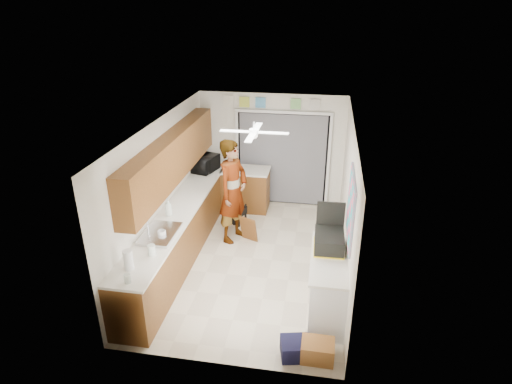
{
  "coord_description": "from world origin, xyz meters",
  "views": [
    {
      "loc": [
        1.16,
        -6.5,
        4.31
      ],
      "look_at": [
        0.0,
        0.4,
        1.15
      ],
      "focal_mm": 30.0,
      "sensor_mm": 36.0,
      "label": 1
    }
  ],
  "objects_px": {
    "cup": "(162,233)",
    "dog": "(240,215)",
    "suitcase": "(329,241)",
    "cardboard_box": "(318,350)",
    "microwave": "(206,164)",
    "navy_crate": "(296,348)",
    "soap_bottle": "(168,207)",
    "man": "(233,191)",
    "paper_towel_roll": "(128,260)"
  },
  "relations": [
    {
      "from": "paper_towel_roll",
      "to": "man",
      "type": "bearing_deg",
      "value": 71.35
    },
    {
      "from": "soap_bottle",
      "to": "cup",
      "type": "relative_size",
      "value": 2.42
    },
    {
      "from": "soap_bottle",
      "to": "suitcase",
      "type": "relative_size",
      "value": 0.56
    },
    {
      "from": "man",
      "to": "soap_bottle",
      "type": "bearing_deg",
      "value": 160.1
    },
    {
      "from": "paper_towel_roll",
      "to": "suitcase",
      "type": "relative_size",
      "value": 0.5
    },
    {
      "from": "cardboard_box",
      "to": "man",
      "type": "bearing_deg",
      "value": 121.2
    },
    {
      "from": "microwave",
      "to": "paper_towel_roll",
      "type": "distance_m",
      "value": 3.72
    },
    {
      "from": "soap_bottle",
      "to": "man",
      "type": "bearing_deg",
      "value": 48.09
    },
    {
      "from": "soap_bottle",
      "to": "dog",
      "type": "distance_m",
      "value": 2.05
    },
    {
      "from": "microwave",
      "to": "paper_towel_roll",
      "type": "xyz_separation_m",
      "value": [
        -0.04,
        -3.72,
        -0.02
      ]
    },
    {
      "from": "dog",
      "to": "cup",
      "type": "bearing_deg",
      "value": -85.51
    },
    {
      "from": "microwave",
      "to": "cup",
      "type": "xyz_separation_m",
      "value": [
        0.08,
        -2.81,
        -0.11
      ]
    },
    {
      "from": "paper_towel_roll",
      "to": "soap_bottle",
      "type": "bearing_deg",
      "value": 90.67
    },
    {
      "from": "navy_crate",
      "to": "man",
      "type": "bearing_deg",
      "value": 116.92
    },
    {
      "from": "microwave",
      "to": "navy_crate",
      "type": "distance_m",
      "value": 4.69
    },
    {
      "from": "man",
      "to": "cup",
      "type": "bearing_deg",
      "value": 177.93
    },
    {
      "from": "cup",
      "to": "navy_crate",
      "type": "bearing_deg",
      "value": -27.67
    },
    {
      "from": "cardboard_box",
      "to": "navy_crate",
      "type": "distance_m",
      "value": 0.28
    },
    {
      "from": "suitcase",
      "to": "dog",
      "type": "bearing_deg",
      "value": 127.4
    },
    {
      "from": "microwave",
      "to": "navy_crate",
      "type": "relative_size",
      "value": 1.51
    },
    {
      "from": "navy_crate",
      "to": "microwave",
      "type": "bearing_deg",
      "value": 119.99
    },
    {
      "from": "cup",
      "to": "dog",
      "type": "xyz_separation_m",
      "value": [
        0.75,
        2.31,
        -0.79
      ]
    },
    {
      "from": "navy_crate",
      "to": "man",
      "type": "relative_size",
      "value": 0.2
    },
    {
      "from": "paper_towel_roll",
      "to": "microwave",
      "type": "bearing_deg",
      "value": 89.37
    },
    {
      "from": "navy_crate",
      "to": "paper_towel_roll",
      "type": "bearing_deg",
      "value": 173.92
    },
    {
      "from": "microwave",
      "to": "man",
      "type": "relative_size",
      "value": 0.29
    },
    {
      "from": "paper_towel_roll",
      "to": "cup",
      "type": "bearing_deg",
      "value": 82.4
    },
    {
      "from": "cup",
      "to": "dog",
      "type": "distance_m",
      "value": 2.56
    },
    {
      "from": "soap_bottle",
      "to": "navy_crate",
      "type": "xyz_separation_m",
      "value": [
        2.35,
        -1.86,
        -0.98
      ]
    },
    {
      "from": "cup",
      "to": "navy_crate",
      "type": "height_order",
      "value": "cup"
    },
    {
      "from": "soap_bottle",
      "to": "suitcase",
      "type": "height_order",
      "value": "soap_bottle"
    },
    {
      "from": "suitcase",
      "to": "man",
      "type": "height_order",
      "value": "man"
    },
    {
      "from": "cup",
      "to": "navy_crate",
      "type": "relative_size",
      "value": 0.33
    },
    {
      "from": "soap_bottle",
      "to": "man",
      "type": "relative_size",
      "value": 0.16
    },
    {
      "from": "soap_bottle",
      "to": "suitcase",
      "type": "distance_m",
      "value": 2.78
    },
    {
      "from": "soap_bottle",
      "to": "man",
      "type": "distance_m",
      "value": 1.35
    },
    {
      "from": "microwave",
      "to": "paper_towel_roll",
      "type": "bearing_deg",
      "value": -165.4
    },
    {
      "from": "cup",
      "to": "dog",
      "type": "relative_size",
      "value": 0.26
    },
    {
      "from": "microwave",
      "to": "cup",
      "type": "height_order",
      "value": "microwave"
    },
    {
      "from": "suitcase",
      "to": "cardboard_box",
      "type": "relative_size",
      "value": 1.33
    },
    {
      "from": "microwave",
      "to": "suitcase",
      "type": "bearing_deg",
      "value": -120.78
    },
    {
      "from": "navy_crate",
      "to": "cardboard_box",
      "type": "bearing_deg",
      "value": -0.72
    },
    {
      "from": "soap_bottle",
      "to": "microwave",
      "type": "bearing_deg",
      "value": 88.39
    },
    {
      "from": "navy_crate",
      "to": "soap_bottle",
      "type": "bearing_deg",
      "value": 141.71
    },
    {
      "from": "navy_crate",
      "to": "dog",
      "type": "distance_m",
      "value": 3.77
    },
    {
      "from": "microwave",
      "to": "cardboard_box",
      "type": "height_order",
      "value": "microwave"
    },
    {
      "from": "microwave",
      "to": "suitcase",
      "type": "height_order",
      "value": "microwave"
    },
    {
      "from": "cardboard_box",
      "to": "navy_crate",
      "type": "bearing_deg",
      "value": 179.28
    },
    {
      "from": "navy_crate",
      "to": "man",
      "type": "distance_m",
      "value": 3.33
    },
    {
      "from": "microwave",
      "to": "navy_crate",
      "type": "xyz_separation_m",
      "value": [
        2.29,
        -3.97,
        -0.98
      ]
    }
  ]
}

